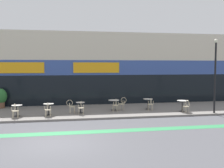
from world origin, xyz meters
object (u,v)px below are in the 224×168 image
object	(u,v)px
cafe_chair_1_near	(48,109)
planter_pot	(0,97)
bistro_table_3	(114,103)
cafe_chair_5_near	(187,105)
cafe_chair_3_near	(116,104)
cafe_chair_2_side	(71,106)
cafe_chair_4_near	(151,103)
cafe_chair_2_near	(81,107)
bistro_table_0	(17,108)
bistro_table_2	(80,105)
bistro_table_5	(182,104)
cafe_chair_0_near	(15,110)
cafe_chair_3_side	(122,103)
bistro_table_1	(49,107)
bistro_table_4	(148,102)
lamp_post	(215,70)

from	to	relation	value
cafe_chair_1_near	planter_pot	size ratio (longest dim) A/B	0.62
bistro_table_3	cafe_chair_5_near	distance (m)	4.97
cafe_chair_1_near	planter_pot	distance (m)	5.54
cafe_chair_3_near	cafe_chair_5_near	distance (m)	4.76
cafe_chair_2_side	cafe_chair_4_near	world-z (taller)	same
cafe_chair_4_near	bistro_table_3	bearing A→B (deg)	81.40
bistro_table_3	cafe_chair_2_near	size ratio (longest dim) A/B	0.87
bistro_table_0	bistro_table_2	distance (m)	4.00
cafe_chair_2_side	cafe_chair_4_near	bearing A→B (deg)	-2.45
bistro_table_3	cafe_chair_2_near	bearing A→B (deg)	-151.26
cafe_chair_3_near	bistro_table_2	bearing A→B (deg)	87.14
bistro_table_5	cafe_chair_3_near	xyz separation A→B (m)	(-4.57, 0.69, -0.03)
cafe_chair_0_near	cafe_chair_2_side	size ratio (longest dim) A/B	1.00
cafe_chair_2_near	cafe_chair_3_side	distance (m)	3.30
bistro_table_0	cafe_chair_1_near	size ratio (longest dim) A/B	0.79
bistro_table_0	cafe_chair_4_near	size ratio (longest dim) A/B	0.79
bistro_table_1	bistro_table_4	xyz separation A→B (m)	(6.97, 1.08, 0.01)
bistro_table_0	cafe_chair_1_near	world-z (taller)	cafe_chair_1_near
cafe_chair_4_near	planter_pot	distance (m)	11.10
bistro_table_0	bistro_table_2	size ratio (longest dim) A/B	0.98
bistro_table_2	bistro_table_5	distance (m)	6.99
cafe_chair_0_near	cafe_chair_4_near	size ratio (longest dim) A/B	1.00
cafe_chair_3_near	cafe_chair_2_near	bearing A→B (deg)	101.65
bistro_table_3	bistro_table_4	size ratio (longest dim) A/B	1.03
cafe_chair_2_side	cafe_chair_0_near	bearing A→B (deg)	-165.66
cafe_chair_1_near	lamp_post	bearing A→B (deg)	-87.10
cafe_chair_1_near	bistro_table_4	bearing A→B (deg)	-70.58
cafe_chair_2_side	planter_pot	bearing A→B (deg)	145.65
bistro_table_2	cafe_chair_5_near	bearing A→B (deg)	-10.23
cafe_chair_2_side	cafe_chair_3_near	distance (m)	3.02
cafe_chair_2_near	cafe_chair_5_near	xyz separation A→B (m)	(6.97, -0.63, 0.00)
cafe_chair_4_near	lamp_post	distance (m)	4.83
bistro_table_5	planter_pot	world-z (taller)	planter_pot
cafe_chair_3_side	lamp_post	xyz separation A→B (m)	(5.80, -2.24, 2.34)
bistro_table_4	lamp_post	world-z (taller)	lamp_post
cafe_chair_2_near	cafe_chair_5_near	world-z (taller)	same
cafe_chair_2_near	lamp_post	size ratio (longest dim) A/B	0.18
bistro_table_4	planter_pot	size ratio (longest dim) A/B	0.52
bistro_table_4	lamp_post	xyz separation A→B (m)	(3.90, -2.24, 2.32)
bistro_table_5	cafe_chair_5_near	distance (m)	0.63
bistro_table_4	cafe_chair_3_near	xyz separation A→B (m)	(-2.53, -0.63, -0.02)
cafe_chair_4_near	planter_pot	size ratio (longest dim) A/B	0.62
bistro_table_0	bistro_table_2	world-z (taller)	bistro_table_2
cafe_chair_0_near	cafe_chair_1_near	size ratio (longest dim) A/B	1.00
cafe_chair_1_near	cafe_chair_3_near	world-z (taller)	same
bistro_table_2	cafe_chair_3_near	bearing A→B (deg)	1.49
bistro_table_5	planter_pot	bearing A→B (deg)	163.66
bistro_table_4	cafe_chair_3_near	world-z (taller)	cafe_chair_3_near
bistro_table_4	cafe_chair_5_near	distance (m)	2.83
bistro_table_2	planter_pot	bearing A→B (deg)	151.73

